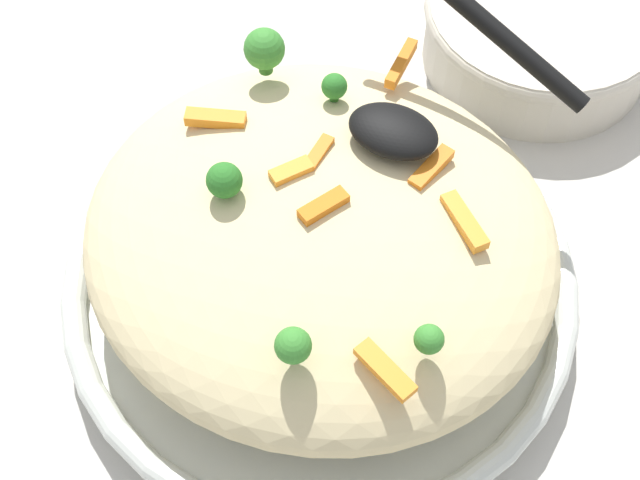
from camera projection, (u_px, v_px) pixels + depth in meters
The scene contains 18 objects.
ground_plane at pixel (320, 297), 0.60m from camera, with size 2.40×2.40×0.00m, color beige.
serving_bowl at pixel (320, 282), 0.58m from camera, with size 0.34×0.34×0.04m.
pasta_mound at pixel (320, 236), 0.53m from camera, with size 0.30×0.28×0.09m, color beige.
carrot_piece_0 at pixel (324, 206), 0.49m from camera, with size 0.03×0.01×0.01m, color orange.
carrot_piece_1 at pixel (291, 172), 0.50m from camera, with size 0.03×0.01×0.01m, color orange.
carrot_piece_2 at pixel (431, 168), 0.51m from camera, with size 0.04×0.01×0.01m, color orange.
carrot_piece_3 at pixel (385, 370), 0.44m from camera, with size 0.04×0.01×0.01m, color orange.
carrot_piece_4 at pixel (403, 64), 0.56m from camera, with size 0.04×0.01×0.01m, color orange.
carrot_piece_5 at pixel (464, 221), 0.49m from camera, with size 0.04×0.01×0.01m, color orange.
carrot_piece_6 at pixel (318, 153), 0.51m from camera, with size 0.03×0.01×0.01m, color orange.
carrot_piece_7 at pixel (215, 119), 0.53m from camera, with size 0.04×0.01×0.01m, color orange.
broccoli_floret_0 at pixel (224, 181), 0.49m from camera, with size 0.02×0.02×0.03m.
broccoli_floret_1 at pixel (264, 49), 0.55m from camera, with size 0.03×0.03×0.03m.
broccoli_floret_2 at pixel (293, 346), 0.44m from camera, with size 0.02×0.02×0.02m.
broccoli_floret_3 at pixel (334, 87), 0.54m from camera, with size 0.02×0.02×0.02m.
broccoli_floret_4 at pixel (429, 340), 0.44m from camera, with size 0.02×0.02×0.02m.
serving_spoon at pixel (424, 83), 0.52m from camera, with size 0.17×0.12×0.08m.
companion_bowl at pixel (541, 29), 0.69m from camera, with size 0.19×0.19×0.06m.
Camera 1 is at (-0.13, 0.26, 0.52)m, focal length 48.19 mm.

